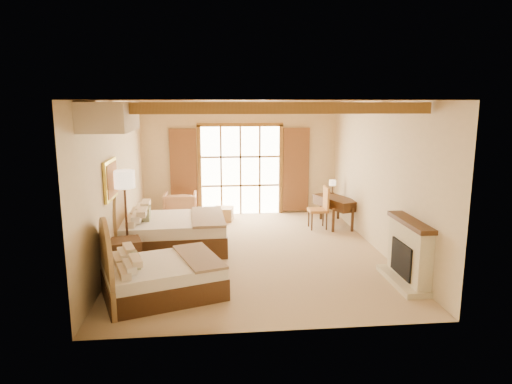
{
  "coord_description": "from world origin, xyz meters",
  "views": [
    {
      "loc": [
        -0.84,
        -9.37,
        3.17
      ],
      "look_at": [
        0.12,
        0.2,
        1.27
      ],
      "focal_mm": 32.0,
      "sensor_mm": 36.0,
      "label": 1
    }
  ],
  "objects": [
    {
      "name": "armchair",
      "position": [
        -1.68,
        2.78,
        0.39
      ],
      "size": [
        0.85,
        0.87,
        0.79
      ],
      "primitive_type": "imported",
      "rotation": [
        0.0,
        0.0,
        -3.14
      ],
      "color": "tan",
      "rests_on": "floor"
    },
    {
      "name": "wall_back",
      "position": [
        0.0,
        3.5,
        1.6
      ],
      "size": [
        5.5,
        0.0,
        5.5
      ],
      "primitive_type": "plane",
      "rotation": [
        1.57,
        0.0,
        0.0
      ],
      "color": "beige",
      "rests_on": "ground"
    },
    {
      "name": "painting",
      "position": [
        -2.7,
        -0.75,
        1.75
      ],
      "size": [
        0.06,
        0.95,
        0.75
      ],
      "color": "gold",
      "rests_on": "wall_left"
    },
    {
      "name": "fireplace",
      "position": [
        2.6,
        -2.0,
        0.51
      ],
      "size": [
        0.46,
        1.4,
        1.16
      ],
      "color": "beige",
      "rests_on": "ground"
    },
    {
      "name": "desk_lamp",
      "position": [
        2.43,
        2.49,
        1.01
      ],
      "size": [
        0.18,
        0.18,
        0.37
      ],
      "color": "#3B271C",
      "rests_on": "desk"
    },
    {
      "name": "desk_chair",
      "position": [
        1.87,
        1.68,
        0.33
      ],
      "size": [
        0.47,
        0.47,
        1.07
      ],
      "rotation": [
        0.0,
        0.0,
        -0.01
      ],
      "color": "#B27937",
      "rests_on": "floor"
    },
    {
      "name": "ottoman",
      "position": [
        -0.52,
        2.72,
        0.18
      ],
      "size": [
        0.57,
        0.57,
        0.36
      ],
      "primitive_type": "cube",
      "rotation": [
        0.0,
        0.0,
        -0.18
      ],
      "color": "#AD8B4E",
      "rests_on": "floor"
    },
    {
      "name": "wall_left",
      "position": [
        -2.75,
        0.0,
        1.6
      ],
      "size": [
        0.0,
        7.0,
        7.0
      ],
      "primitive_type": "plane",
      "rotation": [
        1.57,
        0.0,
        1.57
      ],
      "color": "beige",
      "rests_on": "ground"
    },
    {
      "name": "bed_far",
      "position": [
        -1.87,
        0.36,
        0.46
      ],
      "size": [
        2.36,
        1.83,
        1.51
      ],
      "rotation": [
        0.0,
        0.0,
        0.05
      ],
      "color": "#412E17",
      "rests_on": "floor"
    },
    {
      "name": "floor",
      "position": [
        0.0,
        0.0,
        0.0
      ],
      "size": [
        7.0,
        7.0,
        0.0
      ],
      "primitive_type": "plane",
      "color": "tan",
      "rests_on": "ground"
    },
    {
      "name": "wall_right",
      "position": [
        2.75,
        0.0,
        1.6
      ],
      "size": [
        0.0,
        7.0,
        7.0
      ],
      "primitive_type": "plane",
      "rotation": [
        1.57,
        0.0,
        -1.57
      ],
      "color": "beige",
      "rests_on": "ground"
    },
    {
      "name": "french_doors",
      "position": [
        0.0,
        3.44,
        1.25
      ],
      "size": [
        3.95,
        0.08,
        2.6
      ],
      "color": "white",
      "rests_on": "ground"
    },
    {
      "name": "nightstand",
      "position": [
        -2.46,
        -0.97,
        0.32
      ],
      "size": [
        0.66,
        0.66,
        0.64
      ],
      "primitive_type": "cube",
      "rotation": [
        0.0,
        0.0,
        0.27
      ],
      "color": "#412E17",
      "rests_on": "floor"
    },
    {
      "name": "desk",
      "position": [
        2.4,
        1.95,
        0.39
      ],
      "size": [
        1.03,
        1.48,
        0.74
      ],
      "rotation": [
        0.0,
        0.0,
        0.36
      ],
      "color": "#412E17",
      "rests_on": "floor"
    },
    {
      "name": "bed_near",
      "position": [
        -1.81,
        -2.07,
        0.37
      ],
      "size": [
        2.29,
        1.93,
        1.23
      ],
      "rotation": [
        0.0,
        0.0,
        0.32
      ],
      "color": "#412E17",
      "rests_on": "floor"
    },
    {
      "name": "ceiling_beams",
      "position": [
        0.0,
        0.0,
        3.08
      ],
      "size": [
        5.39,
        4.6,
        0.18
      ],
      "primitive_type": null,
      "color": "olive",
      "rests_on": "ceiling"
    },
    {
      "name": "canopy_valance",
      "position": [
        -2.4,
        -2.0,
        2.95
      ],
      "size": [
        0.7,
        1.4,
        0.45
      ],
      "primitive_type": "cube",
      "color": "beige",
      "rests_on": "ceiling"
    },
    {
      "name": "floor_lamp",
      "position": [
        -2.5,
        -0.55,
        1.61
      ],
      "size": [
        0.4,
        0.4,
        1.89
      ],
      "color": "#3B271C",
      "rests_on": "floor"
    },
    {
      "name": "ceiling",
      "position": [
        0.0,
        0.0,
        3.2
      ],
      "size": [
        7.0,
        7.0,
        0.0
      ],
      "primitive_type": "plane",
      "rotation": [
        3.14,
        0.0,
        0.0
      ],
      "color": "#AD6F37",
      "rests_on": "ground"
    }
  ]
}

